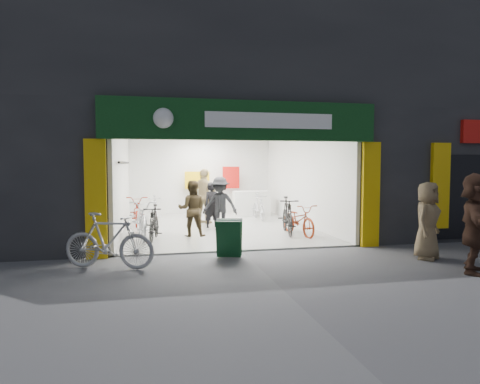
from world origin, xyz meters
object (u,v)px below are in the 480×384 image
object	(u,v)px
parked_bike	(109,241)
bike_left_front	(142,219)
bike_right_front	(287,216)
pedestrian_near	(427,221)
sandwich_board	(229,237)

from	to	relation	value
parked_bike	bike_left_front	bearing A→B (deg)	11.21
bike_left_front	parked_bike	distance (m)	3.40
parked_bike	bike_right_front	bearing A→B (deg)	-35.64
pedestrian_near	bike_right_front	bearing A→B (deg)	81.72
bike_left_front	pedestrian_near	world-z (taller)	pedestrian_near
bike_right_front	pedestrian_near	world-z (taller)	pedestrian_near
bike_right_front	sandwich_board	distance (m)	3.43
bike_right_front	sandwich_board	bearing A→B (deg)	-119.60
sandwich_board	pedestrian_near	bearing A→B (deg)	3.85
parked_bike	sandwich_board	xyz separation A→B (m)	(2.50, 0.48, -0.10)
pedestrian_near	sandwich_board	size ratio (longest dim) A/B	2.02
bike_right_front	pedestrian_near	distance (m)	4.15
sandwich_board	bike_right_front	bearing A→B (deg)	67.56
bike_left_front	bike_right_front	distance (m)	4.14
bike_right_front	sandwich_board	size ratio (longest dim) A/B	2.22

